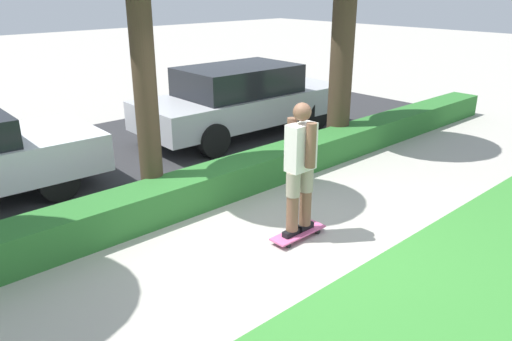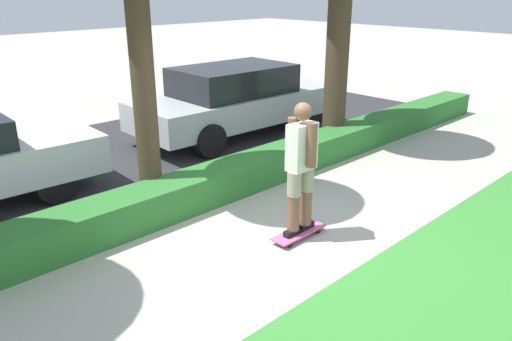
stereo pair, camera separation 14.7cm
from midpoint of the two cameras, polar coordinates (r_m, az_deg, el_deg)
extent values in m
plane|color=#ADA89E|center=(6.24, 3.97, -7.99)|extent=(60.00, 60.00, 0.00)
cube|color=#2D2D30|center=(9.38, -14.88, 1.38)|extent=(15.78, 5.00, 0.01)
cube|color=#2D702D|center=(7.22, -5.19, -1.81)|extent=(15.78, 0.60, 0.48)
cube|color=#DB5B93|center=(6.28, 5.51, -7.09)|extent=(0.78, 0.24, 0.02)
cylinder|color=black|center=(6.43, 7.70, -6.92)|extent=(0.06, 0.04, 0.06)
cylinder|color=black|center=(6.53, 6.49, -6.40)|extent=(0.06, 0.04, 0.06)
cylinder|color=black|center=(6.07, 4.43, -8.53)|extent=(0.06, 0.04, 0.06)
cylinder|color=black|center=(6.18, 3.20, -7.94)|extent=(0.06, 0.04, 0.06)
cube|color=black|center=(6.18, 4.80, -7.07)|extent=(0.26, 0.09, 0.07)
cylinder|color=brown|center=(6.00, 4.92, -3.56)|extent=(0.15, 0.15, 0.76)
cylinder|color=gray|center=(5.91, 4.98, -1.55)|extent=(0.17, 0.17, 0.30)
cube|color=black|center=(6.33, 6.23, -6.39)|extent=(0.26, 0.09, 0.07)
cylinder|color=brown|center=(6.16, 6.38, -2.96)|extent=(0.15, 0.15, 0.76)
cylinder|color=gray|center=(6.07, 6.47, -0.99)|extent=(0.17, 0.17, 0.30)
cube|color=silver|center=(5.84, 5.88, 2.67)|extent=(0.36, 0.20, 0.56)
cylinder|color=brown|center=(5.73, 7.02, 2.86)|extent=(0.12, 0.12, 0.53)
cylinder|color=brown|center=(5.92, 4.82, 3.52)|extent=(0.12, 0.12, 0.53)
sphere|color=brown|center=(5.73, 6.04, 6.68)|extent=(0.21, 0.21, 0.21)
cylinder|color=#423323|center=(6.76, -11.91, 8.80)|extent=(0.31, 0.31, 3.30)
cylinder|color=#423323|center=(9.39, 10.20, 12.14)|extent=(0.42, 0.42, 3.30)
cylinder|color=black|center=(7.75, -21.18, -1.09)|extent=(0.60, 0.21, 0.60)
cylinder|color=black|center=(9.18, -24.94, 1.64)|extent=(0.60, 0.21, 0.60)
cube|color=#B7B7BC|center=(10.46, -1.03, 7.40)|extent=(4.57, 1.83, 0.56)
cube|color=black|center=(10.26, -1.63, 10.32)|extent=(2.39, 1.57, 0.56)
cylinder|color=black|center=(10.97, 7.27, 6.36)|extent=(0.63, 0.20, 0.63)
cylinder|color=black|center=(12.01, 1.53, 7.76)|extent=(0.63, 0.20, 0.63)
cylinder|color=black|center=(9.08, -4.38, 3.46)|extent=(0.63, 0.20, 0.63)
cylinder|color=black|center=(10.32, -9.83, 5.31)|extent=(0.63, 0.20, 0.63)
camera|label=1|loc=(0.07, 90.66, -0.25)|focal=35.00mm
camera|label=2|loc=(0.07, -89.34, 0.25)|focal=35.00mm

